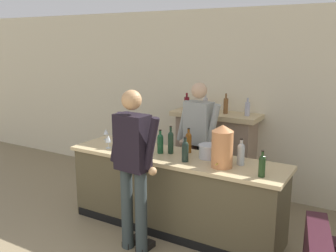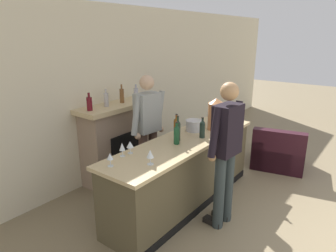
{
  "view_description": "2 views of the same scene",
  "coord_description": "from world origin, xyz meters",
  "px_view_note": "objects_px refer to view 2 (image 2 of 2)",
  "views": [
    {
      "loc": [
        1.91,
        -0.76,
        2.27
      ],
      "look_at": [
        -0.41,
        3.16,
        1.24
      ],
      "focal_mm": 40.0,
      "sensor_mm": 36.0,
      "label": 1
    },
    {
      "loc": [
        -3.34,
        0.85,
        2.3
      ],
      "look_at": [
        -0.15,
        3.28,
        1.06
      ],
      "focal_mm": 32.0,
      "sensor_mm": 36.0,
      "label": 2
    }
  ],
  "objects_px": {
    "copper_dispenser": "(216,114)",
    "wine_bottle_riesling_slim": "(178,130)",
    "wine_bottle_burgundy_dark": "(177,134)",
    "wine_glass_front_left": "(122,147)",
    "wine_bottle_cabernet_heavy": "(176,126)",
    "wine_bottle_port_short": "(234,116)",
    "wine_bottle_merlot_tall": "(210,117)",
    "fireplace_stone": "(117,141)",
    "wine_glass_by_dispenser": "(130,145)",
    "armchair_black": "(278,153)",
    "person_customer": "(226,150)",
    "person_bartender": "(148,129)",
    "wine_glass_back_row": "(150,154)",
    "ice_bucket_steel": "(194,125)",
    "wine_glass_front_right": "(110,157)",
    "wine_bottle_chardonnay_pale": "(202,128)",
    "potted_plant_corner": "(219,133)"
  },
  "relations": [
    {
      "from": "wine_bottle_merlot_tall",
      "to": "wine_glass_front_left",
      "type": "distance_m",
      "value": 1.72
    },
    {
      "from": "wine_bottle_cabernet_heavy",
      "to": "wine_bottle_port_short",
      "type": "bearing_deg",
      "value": -20.26
    },
    {
      "from": "wine_bottle_merlot_tall",
      "to": "wine_bottle_burgundy_dark",
      "type": "distance_m",
      "value": 1.0
    },
    {
      "from": "wine_bottle_merlot_tall",
      "to": "armchair_black",
      "type": "bearing_deg",
      "value": -31.7
    },
    {
      "from": "wine_bottle_merlot_tall",
      "to": "wine_bottle_cabernet_heavy",
      "type": "relative_size",
      "value": 0.98
    },
    {
      "from": "ice_bucket_steel",
      "to": "person_customer",
      "type": "bearing_deg",
      "value": -123.78
    },
    {
      "from": "wine_bottle_port_short",
      "to": "wine_bottle_cabernet_heavy",
      "type": "xyz_separation_m",
      "value": [
        -1.03,
        0.38,
        0.01
      ]
    },
    {
      "from": "wine_bottle_merlot_tall",
      "to": "wine_bottle_burgundy_dark",
      "type": "bearing_deg",
      "value": -175.67
    },
    {
      "from": "fireplace_stone",
      "to": "ice_bucket_steel",
      "type": "bearing_deg",
      "value": -70.36
    },
    {
      "from": "wine_bottle_port_short",
      "to": "wine_bottle_merlot_tall",
      "type": "distance_m",
      "value": 0.4
    },
    {
      "from": "wine_bottle_burgundy_dark",
      "to": "potted_plant_corner",
      "type": "bearing_deg",
      "value": 15.94
    },
    {
      "from": "person_bartender",
      "to": "wine_glass_front_right",
      "type": "bearing_deg",
      "value": -157.34
    },
    {
      "from": "copper_dispenser",
      "to": "wine_bottle_chardonnay_pale",
      "type": "height_order",
      "value": "copper_dispenser"
    },
    {
      "from": "wine_bottle_burgundy_dark",
      "to": "wine_glass_front_left",
      "type": "relative_size",
      "value": 1.8
    },
    {
      "from": "wine_bottle_chardonnay_pale",
      "to": "ice_bucket_steel",
      "type": "bearing_deg",
      "value": 54.63
    },
    {
      "from": "ice_bucket_steel",
      "to": "wine_glass_front_right",
      "type": "height_order",
      "value": "ice_bucket_steel"
    },
    {
      "from": "fireplace_stone",
      "to": "wine_bottle_port_short",
      "type": "xyz_separation_m",
      "value": [
        1.14,
        -1.49,
        0.43
      ]
    },
    {
      "from": "armchair_black",
      "to": "wine_bottle_port_short",
      "type": "height_order",
      "value": "wine_bottle_port_short"
    },
    {
      "from": "ice_bucket_steel",
      "to": "wine_bottle_riesling_slim",
      "type": "relative_size",
      "value": 0.71
    },
    {
      "from": "wine_bottle_merlot_tall",
      "to": "wine_glass_front_right",
      "type": "height_order",
      "value": "wine_bottle_merlot_tall"
    },
    {
      "from": "wine_bottle_chardonnay_pale",
      "to": "wine_glass_by_dispenser",
      "type": "relative_size",
      "value": 1.9
    },
    {
      "from": "copper_dispenser",
      "to": "wine_bottle_riesling_slim",
      "type": "bearing_deg",
      "value": 167.69
    },
    {
      "from": "armchair_black",
      "to": "person_customer",
      "type": "distance_m",
      "value": 2.26
    },
    {
      "from": "ice_bucket_steel",
      "to": "wine_glass_front_left",
      "type": "height_order",
      "value": "wine_glass_front_left"
    },
    {
      "from": "wine_glass_by_dispenser",
      "to": "copper_dispenser",
      "type": "bearing_deg",
      "value": -13.65
    },
    {
      "from": "person_bartender",
      "to": "wine_glass_back_row",
      "type": "height_order",
      "value": "person_bartender"
    },
    {
      "from": "wine_glass_front_left",
      "to": "wine_glass_back_row",
      "type": "bearing_deg",
      "value": -86.9
    },
    {
      "from": "potted_plant_corner",
      "to": "wine_glass_back_row",
      "type": "height_order",
      "value": "wine_glass_back_row"
    },
    {
      "from": "fireplace_stone",
      "to": "wine_bottle_burgundy_dark",
      "type": "xyz_separation_m",
      "value": [
        -0.17,
        -1.31,
        0.44
      ]
    },
    {
      "from": "wine_bottle_merlot_tall",
      "to": "wine_glass_by_dispenser",
      "type": "relative_size",
      "value": 1.97
    },
    {
      "from": "wine_glass_front_right",
      "to": "wine_glass_back_row",
      "type": "xyz_separation_m",
      "value": [
        0.3,
        -0.31,
        0.01
      ]
    },
    {
      "from": "person_customer",
      "to": "wine_bottle_riesling_slim",
      "type": "xyz_separation_m",
      "value": [
        0.04,
        0.72,
        0.09
      ]
    },
    {
      "from": "wine_bottle_cabernet_heavy",
      "to": "wine_bottle_burgundy_dark",
      "type": "height_order",
      "value": "wine_bottle_cabernet_heavy"
    },
    {
      "from": "wine_bottle_chardonnay_pale",
      "to": "wine_glass_back_row",
      "type": "height_order",
      "value": "wine_bottle_chardonnay_pale"
    },
    {
      "from": "wine_bottle_riesling_slim",
      "to": "wine_bottle_chardonnay_pale",
      "type": "bearing_deg",
      "value": -32.68
    },
    {
      "from": "fireplace_stone",
      "to": "wine_glass_front_left",
      "type": "xyz_separation_m",
      "value": [
        -0.88,
        -1.05,
        0.41
      ]
    },
    {
      "from": "wine_bottle_merlot_tall",
      "to": "wine_bottle_cabernet_heavy",
      "type": "bearing_deg",
      "value": 169.72
    },
    {
      "from": "wine_bottle_riesling_slim",
      "to": "wine_glass_by_dispenser",
      "type": "distance_m",
      "value": 0.73
    },
    {
      "from": "wine_bottle_port_short",
      "to": "wine_bottle_riesling_slim",
      "type": "distance_m",
      "value": 1.22
    },
    {
      "from": "person_customer",
      "to": "wine_bottle_burgundy_dark",
      "type": "relative_size",
      "value": 6.09
    },
    {
      "from": "ice_bucket_steel",
      "to": "wine_bottle_port_short",
      "type": "distance_m",
      "value": 0.77
    },
    {
      "from": "wine_bottle_chardonnay_pale",
      "to": "wine_glass_back_row",
      "type": "distance_m",
      "value": 1.1
    },
    {
      "from": "fireplace_stone",
      "to": "wine_glass_front_left",
      "type": "height_order",
      "value": "fireplace_stone"
    },
    {
      "from": "wine_bottle_burgundy_dark",
      "to": "wine_glass_by_dispenser",
      "type": "distance_m",
      "value": 0.64
    },
    {
      "from": "person_bartender",
      "to": "wine_bottle_chardonnay_pale",
      "type": "bearing_deg",
      "value": -74.29
    },
    {
      "from": "wine_bottle_merlot_tall",
      "to": "wine_glass_back_row",
      "type": "height_order",
      "value": "wine_bottle_merlot_tall"
    },
    {
      "from": "ice_bucket_steel",
      "to": "copper_dispenser",
      "type": "bearing_deg",
      "value": -40.6
    },
    {
      "from": "person_bartender",
      "to": "wine_bottle_port_short",
      "type": "xyz_separation_m",
      "value": [
        1.12,
        -0.83,
        0.09
      ]
    },
    {
      "from": "person_bartender",
      "to": "wine_bottle_chardonnay_pale",
      "type": "xyz_separation_m",
      "value": [
        0.22,
        -0.79,
        0.1
      ]
    },
    {
      "from": "person_customer",
      "to": "wine_bottle_cabernet_heavy",
      "type": "height_order",
      "value": "person_customer"
    }
  ]
}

